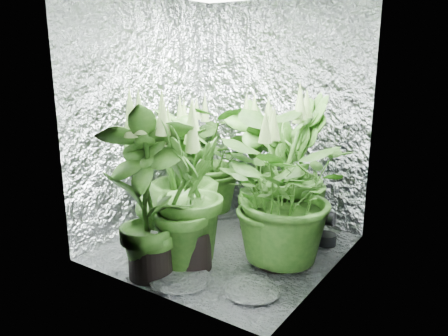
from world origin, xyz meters
TOP-DOWN VIEW (x-y plane):
  - ground at (0.00, 0.00)m, footprint 1.60×1.60m
  - walls at (0.00, 0.00)m, footprint 1.62×1.62m
  - plant_a at (-0.57, 0.55)m, footprint 1.18×1.18m
  - plant_b at (-0.00, 0.47)m, footprint 0.75×0.75m
  - plant_c at (0.34, 0.43)m, footprint 0.69×0.69m
  - plant_d at (-0.42, 0.02)m, footprint 0.79×0.79m
  - plant_e at (0.46, -0.04)m, footprint 1.13×1.13m
  - plant_f at (-0.16, -0.64)m, footprint 0.84×0.84m
  - plant_g at (-0.03, -0.41)m, footprint 0.76×0.76m
  - circulation_fan at (0.58, 0.48)m, footprint 0.16×0.34m
  - plant_label at (-0.10, -0.67)m, footprint 0.05×0.03m

SIDE VIEW (x-z plane):
  - ground at x=0.00m, z-range 0.00..0.00m
  - circulation_fan at x=0.58m, z-range -0.03..0.36m
  - plant_label at x=-0.10m, z-range 0.26..0.34m
  - plant_d at x=-0.42m, z-range -0.05..1.06m
  - plant_a at x=-0.57m, z-range -0.02..1.06m
  - plant_g at x=-0.03m, z-range -0.05..1.09m
  - plant_b at x=0.00m, z-range -0.04..1.09m
  - plant_e at x=0.46m, z-range -0.03..1.09m
  - plant_c at x=0.34m, z-range -0.04..1.17m
  - plant_f at x=-0.16m, z-range -0.04..1.19m
  - walls at x=0.00m, z-range 0.00..2.00m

